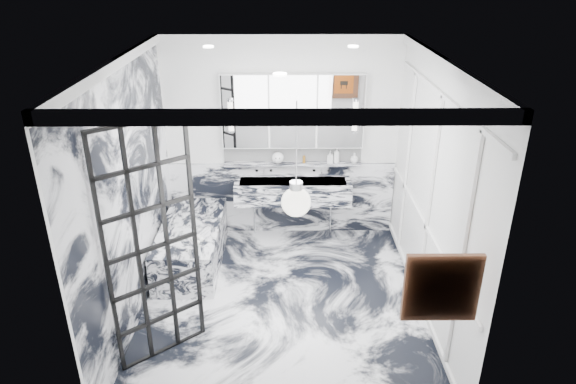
{
  "coord_description": "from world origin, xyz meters",
  "views": [
    {
      "loc": [
        0.04,
        -4.91,
        3.66
      ],
      "look_at": [
        0.08,
        0.5,
        1.2
      ],
      "focal_mm": 32.0,
      "sensor_mm": 36.0,
      "label": 1
    }
  ],
  "objects_px": {
    "bathtub": "(192,244)",
    "mirror_cabinet": "(293,111)",
    "crittall_door": "(153,248)",
    "trough_sink": "(293,191)"
  },
  "relations": [
    {
      "from": "trough_sink",
      "to": "crittall_door",
      "type": "bearing_deg",
      "value": -119.96
    },
    {
      "from": "crittall_door",
      "to": "trough_sink",
      "type": "distance_m",
      "value": 2.73
    },
    {
      "from": "trough_sink",
      "to": "mirror_cabinet",
      "type": "xyz_separation_m",
      "value": [
        -0.0,
        0.17,
        1.09
      ]
    },
    {
      "from": "crittall_door",
      "to": "bathtub",
      "type": "relative_size",
      "value": 1.47
    },
    {
      "from": "mirror_cabinet",
      "to": "crittall_door",
      "type": "bearing_deg",
      "value": -118.25
    },
    {
      "from": "crittall_door",
      "to": "mirror_cabinet",
      "type": "distance_m",
      "value": 2.91
    },
    {
      "from": "bathtub",
      "to": "mirror_cabinet",
      "type": "bearing_deg",
      "value": 32.06
    },
    {
      "from": "bathtub",
      "to": "trough_sink",
      "type": "bearing_deg",
      "value": 26.48
    },
    {
      "from": "trough_sink",
      "to": "mirror_cabinet",
      "type": "distance_m",
      "value": 1.1
    },
    {
      "from": "crittall_door",
      "to": "mirror_cabinet",
      "type": "relative_size",
      "value": 1.27
    }
  ]
}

